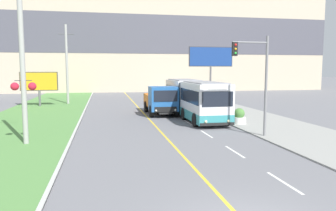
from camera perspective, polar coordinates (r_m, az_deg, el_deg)
name	(u,v)px	position (r m, az deg, el deg)	size (l,w,h in m)	color
lane_marking_centre	(237,202)	(10.87, 11.87, -16.08)	(2.88, 140.00, 0.01)	gold
apartment_block_background	(122,38)	(63.91, -7.97, 11.49)	(80.00, 8.04, 19.94)	#BCAD93
city_bus	(193,98)	(28.48, 4.42, 1.23)	(2.67, 12.51, 3.17)	silver
dump_truck	(162,101)	(29.36, -1.11, 0.80)	(2.47, 6.30, 2.63)	black
utility_pole_near	(22,61)	(19.49, -24.04, 7.10)	(1.80, 0.44, 9.65)	#9E9E99
utility_pole_far	(67,64)	(40.98, -17.20, 6.90)	(1.80, 0.28, 9.38)	#9E9E99
traffic_light_mast	(257,74)	(20.33, 15.19, 5.40)	(2.28, 0.32, 6.10)	slate
billboard_large	(211,59)	(42.40, 7.46, 8.07)	(5.74, 0.24, 6.99)	#59595B
billboard_small	(39,82)	(39.37, -21.55, 3.79)	(4.03, 0.24, 3.85)	#59595B
planter_round_near	(239,117)	(25.11, 12.29, -1.93)	(1.00, 1.00, 1.16)	silver
planter_round_second	(220,110)	(28.90, 9.12, -0.80)	(0.95, 0.95, 1.16)	silver
planter_round_third	(205,105)	(32.74, 6.54, 0.05)	(0.96, 0.96, 1.14)	silver
planter_round_far	(196,101)	(36.70, 4.91, 0.78)	(1.04, 1.04, 1.20)	silver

